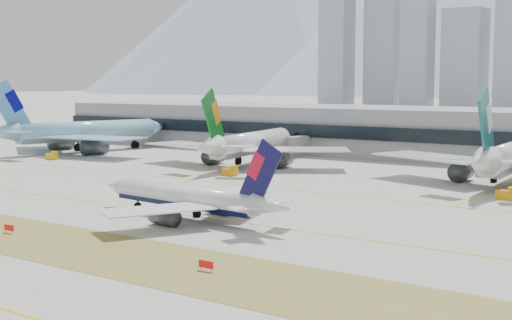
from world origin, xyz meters
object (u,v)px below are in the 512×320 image
Objects in this scene: widebody_eva at (249,145)px; widebody_cathay at (511,158)px; taxiing_airliner at (190,199)px; widebody_korean at (81,133)px; terminal at (431,132)px.

widebody_cathay is at bearing -97.59° from widebody_eva.
widebody_korean is at bearing -27.40° from taxiing_airliner.
terminal reaches higher than taxiing_airliner.
widebody_korean reaches higher than widebody_cathay.
taxiing_airliner is at bearing 153.90° from widebody_cathay.
widebody_cathay is (137.54, 4.68, -0.45)m from widebody_korean.
terminal is (31.96, 52.82, 1.71)m from widebody_eva.
widebody_korean is at bearing -151.81° from terminal.
widebody_korean reaches higher than widebody_eva.
widebody_korean is 137.62m from widebody_cathay.
terminal is (-5.56, 122.40, 3.98)m from taxiing_airliner.
widebody_eva reaches higher than taxiing_airliner.
widebody_cathay reaches higher than widebody_eva.
terminal is at bearing -48.49° from widebody_korean.
widebody_korean is 1.05× the size of widebody_cathay.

